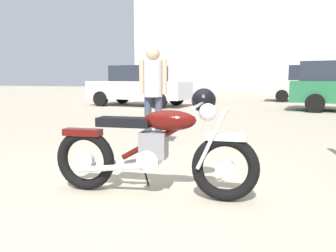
{
  "coord_description": "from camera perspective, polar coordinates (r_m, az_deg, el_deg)",
  "views": [
    {
      "loc": [
        1.14,
        -3.24,
        1.16
      ],
      "look_at": [
        0.09,
        0.55,
        0.61
      ],
      "focal_mm": 36.34,
      "sensor_mm": 36.0,
      "label": 1
    }
  ],
  "objects": [
    {
      "name": "pale_sedan_back",
      "position": [
        14.4,
        -4.89,
        6.72
      ],
      "size": [
        4.41,
        2.39,
        1.67
      ],
      "rotation": [
        0.0,
        0.0,
        2.99
      ],
      "color": "black",
      "rests_on": "ground_plane"
    },
    {
      "name": "silver_sedan_mid",
      "position": [
        18.23,
        22.82,
        6.65
      ],
      "size": [
        4.04,
        2.11,
        1.78
      ],
      "rotation": [
        0.0,
        0.0,
        3.05
      ],
      "color": "black",
      "rests_on": "ground_plane"
    },
    {
      "name": "ground_plane",
      "position": [
        3.62,
        -3.75,
        -10.69
      ],
      "size": [
        80.0,
        80.0,
        0.0
      ],
      "primitive_type": "plane",
      "color": "tan"
    },
    {
      "name": "industrial_building",
      "position": [
        38.36,
        13.17,
        13.65
      ],
      "size": [
        22.15,
        13.58,
        20.06
      ],
      "rotation": [
        0.0,
        0.0,
        -0.07
      ],
      "color": "#B2B2B7",
      "rests_on": "ground_plane"
    },
    {
      "name": "vintage_motorcycle",
      "position": [
        3.36,
        -1.75,
        -3.47
      ],
      "size": [
        2.08,
        0.74,
        1.07
      ],
      "rotation": [
        0.0,
        0.0,
        0.03
      ],
      "color": "black",
      "rests_on": "ground_plane"
    },
    {
      "name": "bystander",
      "position": [
        5.55,
        -2.51,
        6.55
      ],
      "size": [
        0.46,
        0.3,
        1.66
      ],
      "rotation": [
        0.0,
        0.0,
        4.81
      ],
      "color": "#383D51",
      "rests_on": "ground_plane"
    }
  ]
}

